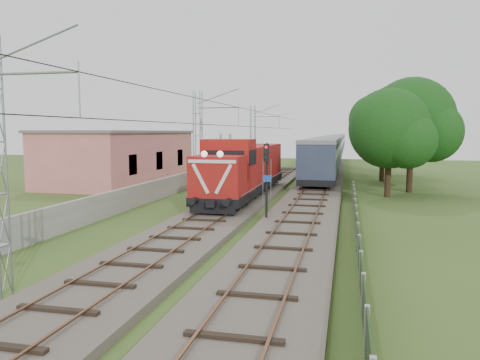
# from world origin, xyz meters

# --- Properties ---
(ground) EXTENTS (140.00, 140.00, 0.00)m
(ground) POSITION_xyz_m (0.00, 0.00, 0.00)
(ground) COLOR #39501E
(ground) RESTS_ON ground
(track_main) EXTENTS (4.20, 70.00, 0.45)m
(track_main) POSITION_xyz_m (0.00, 7.00, 0.18)
(track_main) COLOR #6B6054
(track_main) RESTS_ON ground
(track_side) EXTENTS (4.20, 80.00, 0.45)m
(track_side) POSITION_xyz_m (5.00, 20.00, 0.18)
(track_side) COLOR #6B6054
(track_side) RESTS_ON ground
(catenary) EXTENTS (3.31, 70.00, 8.00)m
(catenary) POSITION_xyz_m (-2.95, 12.00, 4.05)
(catenary) COLOR gray
(catenary) RESTS_ON ground
(boundary_wall) EXTENTS (0.25, 40.00, 1.50)m
(boundary_wall) POSITION_xyz_m (-6.50, 12.00, 0.75)
(boundary_wall) COLOR #9E9E99
(boundary_wall) RESTS_ON ground
(station_building) EXTENTS (8.40, 20.40, 5.22)m
(station_building) POSITION_xyz_m (-15.00, 24.00, 2.63)
(station_building) COLOR #DD7B77
(station_building) RESTS_ON ground
(fence) EXTENTS (0.12, 32.00, 1.20)m
(fence) POSITION_xyz_m (8.00, 3.00, 0.60)
(fence) COLOR black
(fence) RESTS_ON ground
(locomotive) EXTENTS (3.13, 17.90, 4.54)m
(locomotive) POSITION_xyz_m (0.00, 14.06, 2.32)
(locomotive) COLOR black
(locomotive) RESTS_ON ground
(coach_rake) EXTENTS (3.25, 121.32, 3.75)m
(coach_rake) POSITION_xyz_m (5.00, 78.62, 2.66)
(coach_rake) COLOR black
(coach_rake) RESTS_ON ground
(signal_post) EXTENTS (0.49, 0.39, 4.48)m
(signal_post) POSITION_xyz_m (3.12, 5.44, 3.08)
(signal_post) COLOR black
(signal_post) RESTS_ON ground
(tree_a) EXTENTS (6.53, 6.22, 8.47)m
(tree_a) POSITION_xyz_m (10.70, 17.89, 5.28)
(tree_a) COLOR #3E2519
(tree_a) RESTS_ON ground
(tree_b) EXTENTS (7.43, 7.07, 9.63)m
(tree_b) POSITION_xyz_m (12.75, 21.38, 6.01)
(tree_b) COLOR #3E2519
(tree_b) RESTS_ON ground
(tree_c) EXTENTS (6.42, 6.12, 8.32)m
(tree_c) POSITION_xyz_m (11.10, 30.09, 5.19)
(tree_c) COLOR #3E2519
(tree_c) RESTS_ON ground
(tree_d) EXTENTS (7.30, 6.95, 9.46)m
(tree_d) POSITION_xyz_m (12.35, 37.73, 5.90)
(tree_d) COLOR #3E2519
(tree_d) RESTS_ON ground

